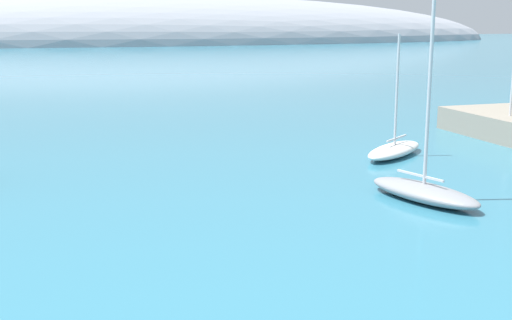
# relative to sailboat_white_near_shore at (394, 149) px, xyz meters

# --- Properties ---
(distant_ridge) EXTENTS (264.43, 65.34, 32.52)m
(distant_ridge) POSITION_rel_sailboat_white_near_shore_xyz_m (17.30, 197.88, -0.46)
(distant_ridge) COLOR #999EA8
(distant_ridge) RESTS_ON ground
(sailboat_white_near_shore) EXTENTS (6.34, 5.42, 7.69)m
(sailboat_white_near_shore) POSITION_rel_sailboat_white_near_shore_xyz_m (0.00, 0.00, 0.00)
(sailboat_white_near_shore) COLOR white
(sailboat_white_near_shore) RESTS_ON water
(sailboat_grey_mid_mooring) EXTENTS (3.96, 6.71, 10.31)m
(sailboat_grey_mid_mooring) POSITION_rel_sailboat_white_near_shore_xyz_m (-3.98, -9.87, 0.09)
(sailboat_grey_mid_mooring) COLOR gray
(sailboat_grey_mid_mooring) RESTS_ON water
(sailboat_teal_end_of_line) EXTENTS (4.32, 8.17, 10.84)m
(sailboat_teal_end_of_line) POSITION_rel_sailboat_white_near_shore_xyz_m (10.76, 2.62, 0.08)
(sailboat_teal_end_of_line) COLOR #1E6B70
(sailboat_teal_end_of_line) RESTS_ON water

